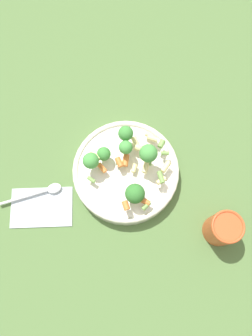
# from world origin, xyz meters

# --- Properties ---
(ground_plane) EXTENTS (3.00, 3.00, 0.00)m
(ground_plane) POSITION_xyz_m (0.00, 0.00, 0.00)
(ground_plane) COLOR #4C6B38
(bowl) EXTENTS (0.27, 0.27, 0.04)m
(bowl) POSITION_xyz_m (0.00, 0.00, 0.02)
(bowl) COLOR silver
(bowl) RESTS_ON ground_plane
(pasta_salad) EXTENTS (0.20, 0.21, 0.08)m
(pasta_salad) POSITION_xyz_m (0.00, -0.00, 0.08)
(pasta_salad) COLOR #8CB766
(pasta_salad) RESTS_ON bowl
(cup) EXTENTS (0.08, 0.08, 0.09)m
(cup) POSITION_xyz_m (-0.15, -0.23, 0.05)
(cup) COLOR #CC4C23
(cup) RESTS_ON ground_plane
(napkin) EXTENTS (0.11, 0.16, 0.01)m
(napkin) POSITION_xyz_m (-0.09, 0.21, 0.00)
(napkin) COLOR #B2BCC6
(napkin) RESTS_ON ground_plane
(spoon) EXTENTS (0.06, 0.16, 0.01)m
(spoon) POSITION_xyz_m (-0.05, 0.21, 0.01)
(spoon) COLOR silver
(spoon) RESTS_ON napkin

